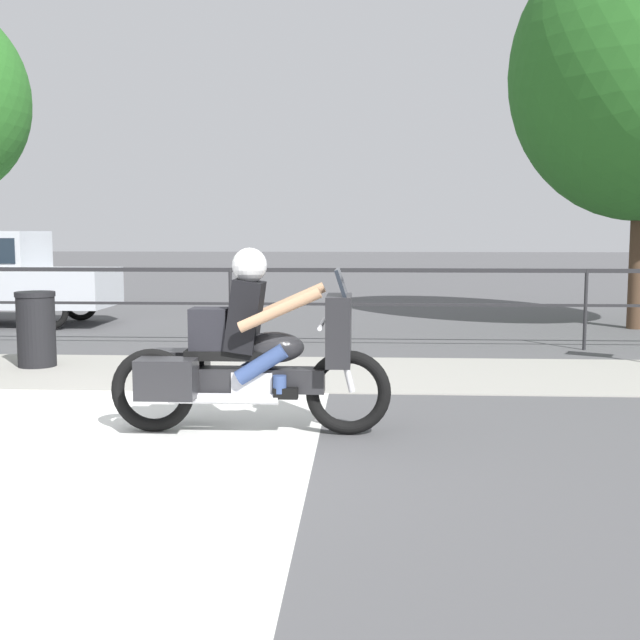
# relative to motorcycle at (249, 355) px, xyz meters

# --- Properties ---
(ground_plane) EXTENTS (120.00, 120.00, 0.00)m
(ground_plane) POSITION_rel_motorcycle_xyz_m (-0.99, -0.53, -0.67)
(ground_plane) COLOR #4C4C4F
(sidewalk_band) EXTENTS (44.00, 2.40, 0.01)m
(sidewalk_band) POSITION_rel_motorcycle_xyz_m (-0.99, 2.87, -0.66)
(sidewalk_band) COLOR #99968E
(sidewalk_band) RESTS_ON ground
(crosswalk_band) EXTENTS (3.60, 6.00, 0.01)m
(crosswalk_band) POSITION_rel_motorcycle_xyz_m (-1.21, -0.73, -0.66)
(crosswalk_band) COLOR silver
(crosswalk_band) RESTS_ON ground
(fence_railing) EXTENTS (36.00, 0.05, 1.16)m
(fence_railing) POSITION_rel_motorcycle_xyz_m (-0.99, 4.99, 0.25)
(fence_railing) COLOR #232326
(fence_railing) RESTS_ON ground
(motorcycle) EXTENTS (2.36, 0.76, 1.56)m
(motorcycle) POSITION_rel_motorcycle_xyz_m (0.00, 0.00, 0.00)
(motorcycle) COLOR black
(motorcycle) RESTS_ON ground
(trash_bin) EXTENTS (0.49, 0.49, 0.94)m
(trash_bin) POSITION_rel_motorcycle_xyz_m (-3.13, 3.13, -0.19)
(trash_bin) COLOR black
(trash_bin) RESTS_ON ground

